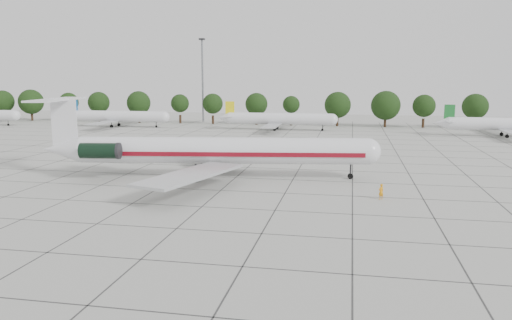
{
  "coord_description": "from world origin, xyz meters",
  "views": [
    {
      "loc": [
        15.57,
        -58.24,
        13.88
      ],
      "look_at": [
        3.92,
        2.68,
        3.5
      ],
      "focal_mm": 35.0,
      "sensor_mm": 36.0,
      "label": 1
    }
  ],
  "objects_px": {
    "bg_airliner_c": "(279,119)",
    "main_airliner": "(204,150)",
    "ground_crew": "(381,192)",
    "bg_airliner_d": "(509,125)",
    "floodlight_mast": "(203,75)",
    "bg_airliner_b": "(118,116)"
  },
  "relations": [
    {
      "from": "ground_crew",
      "to": "floodlight_mast",
      "type": "height_order",
      "value": "floodlight_mast"
    },
    {
      "from": "main_airliner",
      "to": "ground_crew",
      "type": "relative_size",
      "value": 25.96
    },
    {
      "from": "main_airliner",
      "to": "ground_crew",
      "type": "distance_m",
      "value": 25.03
    },
    {
      "from": "main_airliner",
      "to": "ground_crew",
      "type": "height_order",
      "value": "main_airliner"
    },
    {
      "from": "bg_airliner_c",
      "to": "bg_airliner_d",
      "type": "relative_size",
      "value": 1.0
    },
    {
      "from": "bg_airliner_c",
      "to": "bg_airliner_d",
      "type": "distance_m",
      "value": 54.94
    },
    {
      "from": "bg_airliner_b",
      "to": "bg_airliner_d",
      "type": "distance_m",
      "value": 100.37
    },
    {
      "from": "bg_airliner_c",
      "to": "main_airliner",
      "type": "bearing_deg",
      "value": -91.09
    },
    {
      "from": "bg_airliner_b",
      "to": "bg_airliner_c",
      "type": "height_order",
      "value": "same"
    },
    {
      "from": "bg_airliner_d",
      "to": "floodlight_mast",
      "type": "xyz_separation_m",
      "value": [
        -81.61,
        25.75,
        11.37
      ]
    },
    {
      "from": "ground_crew",
      "to": "bg_airliner_b",
      "type": "xyz_separation_m",
      "value": [
        -67.81,
        72.2,
        2.01
      ]
    },
    {
      "from": "bg_airliner_b",
      "to": "floodlight_mast",
      "type": "xyz_separation_m",
      "value": [
        18.63,
        20.7,
        11.37
      ]
    },
    {
      "from": "floodlight_mast",
      "to": "bg_airliner_d",
      "type": "bearing_deg",
      "value": -17.52
    },
    {
      "from": "bg_airliner_b",
      "to": "floodlight_mast",
      "type": "distance_m",
      "value": 30.08
    },
    {
      "from": "bg_airliner_b",
      "to": "bg_airliner_d",
      "type": "height_order",
      "value": "same"
    },
    {
      "from": "ground_crew",
      "to": "bg_airliner_d",
      "type": "height_order",
      "value": "bg_airliner_d"
    },
    {
      "from": "ground_crew",
      "to": "bg_airliner_c",
      "type": "height_order",
      "value": "bg_airliner_c"
    },
    {
      "from": "bg_airliner_d",
      "to": "floodlight_mast",
      "type": "bearing_deg",
      "value": 162.48
    },
    {
      "from": "bg_airliner_b",
      "to": "main_airliner",
      "type": "bearing_deg",
      "value": -55.32
    },
    {
      "from": "bg_airliner_b",
      "to": "bg_airliner_c",
      "type": "distance_m",
      "value": 45.55
    },
    {
      "from": "main_airliner",
      "to": "bg_airliner_b",
      "type": "distance_m",
      "value": 77.91
    },
    {
      "from": "ground_crew",
      "to": "bg_airliner_c",
      "type": "relative_size",
      "value": 0.06
    }
  ]
}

